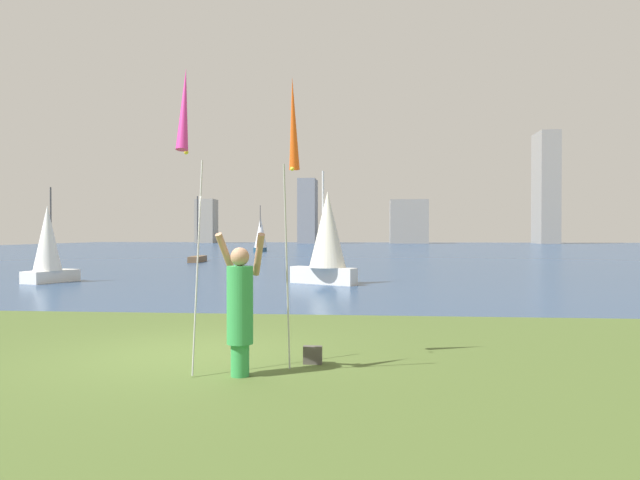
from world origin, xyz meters
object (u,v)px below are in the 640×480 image
(kite_flag_left, at_px, (185,118))
(kite_flag_right, at_px, (293,130))
(bag, at_px, (313,355))
(sailboat_6, at_px, (327,236))
(person, at_px, (240,306))
(sailboat_1, at_px, (48,247))
(sailboat_2, at_px, (198,258))
(sailboat_5, at_px, (261,235))

(kite_flag_left, height_order, kite_flag_right, kite_flag_right)
(bag, bearing_deg, sailboat_6, 93.60)
(person, height_order, kite_flag_right, kite_flag_right)
(person, height_order, sailboat_6, sailboat_6)
(sailboat_1, bearing_deg, sailboat_2, 87.18)
(kite_flag_left, height_order, sailboat_5, sailboat_5)
(bag, xyz_separation_m, sailboat_1, (-12.05, 13.40, 1.29))
(kite_flag_left, relative_size, sailboat_5, 0.82)
(person, xyz_separation_m, sailboat_2, (-10.28, 31.29, -0.69))
(kite_flag_left, relative_size, kite_flag_right, 0.97)
(bag, relative_size, sailboat_5, 0.06)
(bag, xyz_separation_m, sailboat_2, (-11.20, 30.47, 0.15))
(kite_flag_right, bearing_deg, sailboat_2, 109.67)
(sailboat_1, relative_size, sailboat_5, 0.76)
(bag, bearing_deg, kite_flag_left, -141.40)
(sailboat_1, height_order, sailboat_6, sailboat_6)
(kite_flag_left, height_order, sailboat_6, sailboat_6)
(kite_flag_left, bearing_deg, sailboat_1, 125.63)
(kite_flag_right, bearing_deg, sailboat_1, 131.12)
(kite_flag_left, bearing_deg, bag, 38.60)
(sailboat_6, bearing_deg, person, -90.24)
(sailboat_6, bearing_deg, kite_flag_left, -92.68)
(sailboat_2, bearing_deg, bag, -69.81)
(kite_flag_right, distance_m, sailboat_1, 18.00)
(sailboat_1, height_order, sailboat_2, sailboat_2)
(kite_flag_left, xyz_separation_m, sailboat_1, (-10.49, 14.64, -2.04))
(sailboat_6, bearing_deg, bag, -86.40)
(sailboat_5, bearing_deg, kite_flag_left, -79.93)
(kite_flag_left, distance_m, sailboat_5, 55.95)
(sailboat_6, bearing_deg, sailboat_5, 104.60)
(person, xyz_separation_m, kite_flag_right, (0.63, 0.75, 2.53))
(bag, relative_size, sailboat_2, 0.06)
(person, height_order, kite_flag_left, kite_flag_left)
(person, xyz_separation_m, kite_flag_left, (-0.63, -0.42, 2.50))
(kite_flag_left, distance_m, kite_flag_right, 1.72)
(kite_flag_left, relative_size, sailboat_6, 0.94)
(sailboat_1, xyz_separation_m, sailboat_5, (0.72, 40.42, 0.43))
(kite_flag_right, distance_m, sailboat_2, 32.59)
(sailboat_6, bearing_deg, kite_flag_right, -87.61)
(bag, relative_size, sailboat_6, 0.06)
(bag, distance_m, sailboat_1, 18.06)
(sailboat_1, distance_m, sailboat_6, 11.20)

